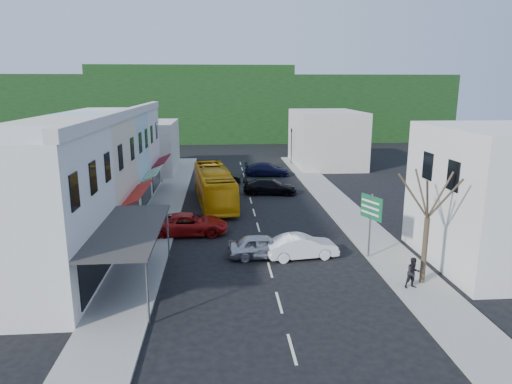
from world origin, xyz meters
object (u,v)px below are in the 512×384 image
(car_red, at_px, (190,225))
(direction_sign, at_px, (370,227))
(street_tree, at_px, (427,218))
(pedestrian_right, at_px, (413,272))
(pedestrian_left, at_px, (145,226))
(traffic_signal, at_px, (291,147))
(bus, at_px, (214,186))
(car_silver, at_px, (263,246))
(car_white, at_px, (302,247))

(car_red, distance_m, direction_sign, 12.43)
(street_tree, bearing_deg, pedestrian_right, -141.75)
(pedestrian_left, xyz_separation_m, street_tree, (15.60, -8.39, 2.67))
(street_tree, relative_size, traffic_signal, 1.53)
(pedestrian_left, xyz_separation_m, direction_sign, (13.98, -4.57, 1.01))
(pedestrian_left, distance_m, street_tree, 17.91)
(bus, bearing_deg, car_silver, -83.69)
(car_white, bearing_deg, car_red, 46.72)
(bus, height_order, traffic_signal, traffic_signal)
(direction_sign, bearing_deg, bus, 101.56)
(direction_sign, distance_m, traffic_signal, 33.41)
(bus, bearing_deg, street_tree, -64.89)
(street_tree, bearing_deg, direction_sign, 113.00)
(pedestrian_right, relative_size, street_tree, 0.23)
(car_red, bearing_deg, traffic_signal, -24.49)
(car_silver, bearing_deg, direction_sign, -99.16)
(car_red, height_order, pedestrian_right, pedestrian_right)
(bus, distance_m, traffic_signal, 21.83)
(bus, bearing_deg, traffic_signal, 56.42)
(pedestrian_left, xyz_separation_m, traffic_signal, (14.47, 28.84, 1.40))
(car_silver, height_order, traffic_signal, traffic_signal)
(pedestrian_left, height_order, traffic_signal, traffic_signal)
(pedestrian_left, bearing_deg, car_white, -133.01)
(pedestrian_left, distance_m, traffic_signal, 32.29)
(car_silver, bearing_deg, street_tree, -122.19)
(car_white, height_order, traffic_signal, traffic_signal)
(car_silver, xyz_separation_m, pedestrian_left, (-7.63, 3.81, 0.30))
(direction_sign, relative_size, street_tree, 0.55)
(bus, relative_size, street_tree, 1.58)
(pedestrian_right, distance_m, street_tree, 2.85)
(car_red, bearing_deg, pedestrian_left, 106.66)
(car_white, relative_size, street_tree, 0.60)
(car_white, height_order, direction_sign, direction_sign)
(car_silver, xyz_separation_m, street_tree, (7.97, -4.58, 2.97))
(pedestrian_left, bearing_deg, pedestrian_right, -142.17)
(traffic_signal, bearing_deg, car_white, 100.86)
(car_red, xyz_separation_m, street_tree, (12.66, -9.38, 2.97))
(car_white, height_order, pedestrian_right, pedestrian_right)
(car_silver, bearing_deg, car_white, -98.47)
(bus, height_order, car_white, bus)
(direction_sign, height_order, traffic_signal, traffic_signal)
(car_red, xyz_separation_m, pedestrian_left, (-2.94, -0.99, 0.30))
(direction_sign, bearing_deg, car_silver, 150.80)
(street_tree, bearing_deg, car_silver, 150.11)
(car_silver, relative_size, traffic_signal, 0.92)
(pedestrian_right, xyz_separation_m, traffic_signal, (-0.35, 37.84, 1.40))
(street_tree, height_order, traffic_signal, street_tree)
(car_white, xyz_separation_m, traffic_signal, (4.48, 32.90, 1.70))
(car_white, bearing_deg, pedestrian_left, 60.22)
(direction_sign, bearing_deg, traffic_signal, 66.81)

